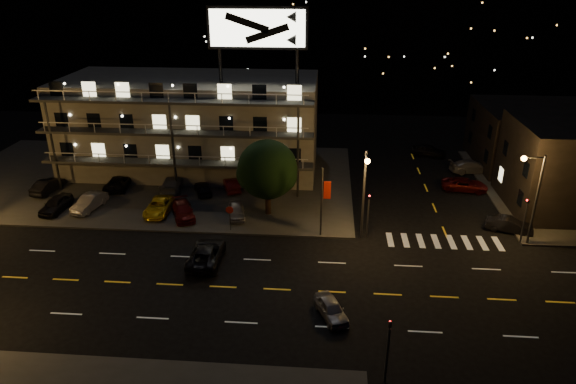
# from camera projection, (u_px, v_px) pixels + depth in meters

# --- Properties ---
(ground) EXTENTS (140.00, 140.00, 0.00)m
(ground) POSITION_uv_depth(u_px,v_px,m) (250.00, 288.00, 37.59)
(ground) COLOR black
(ground) RESTS_ON ground
(curb_nw) EXTENTS (44.00, 24.00, 0.15)m
(curb_nw) POSITION_uv_depth(u_px,v_px,m) (151.00, 179.00, 56.82)
(curb_nw) COLOR #373734
(curb_nw) RESTS_ON ground
(curb_ne) EXTENTS (16.00, 24.00, 0.15)m
(curb_ne) POSITION_uv_depth(u_px,v_px,m) (562.00, 191.00, 53.65)
(curb_ne) COLOR #373734
(curb_ne) RESTS_ON ground
(motel) EXTENTS (28.00, 13.80, 18.10)m
(motel) POSITION_uv_depth(u_px,v_px,m) (192.00, 124.00, 57.96)
(motel) COLOR #9B9787
(motel) RESTS_ON ground
(side_bldg_back) EXTENTS (14.06, 12.00, 7.00)m
(side_bldg_back) POSITION_uv_depth(u_px,v_px,m) (540.00, 137.00, 59.58)
(side_bldg_back) COLOR black
(side_bldg_back) RESTS_ON ground
(hill_backdrop) EXTENTS (120.00, 25.00, 24.00)m
(hill_backdrop) POSITION_uv_depth(u_px,v_px,m) (270.00, 26.00, 96.17)
(hill_backdrop) COLOR black
(hill_backdrop) RESTS_ON ground
(streetlight_nc) EXTENTS (0.44, 1.92, 8.00)m
(streetlight_nc) POSITION_uv_depth(u_px,v_px,m) (364.00, 187.00, 42.23)
(streetlight_nc) COLOR #2D2D30
(streetlight_nc) RESTS_ON ground
(streetlight_ne) EXTENTS (1.92, 0.44, 8.00)m
(streetlight_ne) POSITION_uv_depth(u_px,v_px,m) (533.00, 191.00, 41.57)
(streetlight_ne) COLOR #2D2D30
(streetlight_ne) RESTS_ON ground
(signal_nw) EXTENTS (0.20, 0.27, 4.60)m
(signal_nw) POSITION_uv_depth(u_px,v_px,m) (368.00, 211.00, 43.66)
(signal_nw) COLOR #2D2D30
(signal_nw) RESTS_ON ground
(signal_sw) EXTENTS (0.20, 0.27, 4.60)m
(signal_sw) POSITION_uv_depth(u_px,v_px,m) (388.00, 345.00, 28.15)
(signal_sw) COLOR #2D2D30
(signal_sw) RESTS_ON ground
(signal_ne) EXTENTS (0.27, 0.20, 4.60)m
(signal_ne) POSITION_uv_depth(u_px,v_px,m) (525.00, 216.00, 42.73)
(signal_ne) COLOR #2D2D30
(signal_ne) RESTS_ON ground
(banner_north) EXTENTS (0.83, 0.16, 6.40)m
(banner_north) POSITION_uv_depth(u_px,v_px,m) (323.00, 200.00, 43.51)
(banner_north) COLOR #2D2D30
(banner_north) RESTS_ON ground
(stop_sign) EXTENTS (0.91, 0.11, 2.61)m
(stop_sign) POSITION_uv_depth(u_px,v_px,m) (230.00, 214.00, 44.94)
(stop_sign) COLOR #2D2D30
(stop_sign) RESTS_ON ground
(tree) EXTENTS (5.74, 5.53, 7.23)m
(tree) POSITION_uv_depth(u_px,v_px,m) (267.00, 171.00, 46.99)
(tree) COLOR black
(tree) RESTS_ON curb_nw
(lot_car_0) EXTENTS (1.97, 4.26, 1.41)m
(lot_car_0) POSITION_uv_depth(u_px,v_px,m) (56.00, 204.00, 48.92)
(lot_car_0) COLOR black
(lot_car_0) RESTS_ON curb_nw
(lot_car_1) EXTENTS (2.28, 4.45, 1.40)m
(lot_car_1) POSITION_uv_depth(u_px,v_px,m) (89.00, 202.00, 49.27)
(lot_car_1) COLOR gray
(lot_car_1) RESTS_ON curb_nw
(lot_car_2) EXTENTS (2.16, 4.59, 1.27)m
(lot_car_2) POSITION_uv_depth(u_px,v_px,m) (159.00, 207.00, 48.58)
(lot_car_2) COLOR yellow
(lot_car_2) RESTS_ON curb_nw
(lot_car_3) EXTENTS (3.37, 4.75, 1.28)m
(lot_car_3) POSITION_uv_depth(u_px,v_px,m) (183.00, 211.00, 47.76)
(lot_car_3) COLOR #4F0C0B
(lot_car_3) RESTS_ON curb_nw
(lot_car_4) EXTENTS (2.29, 3.96, 1.27)m
(lot_car_4) POSITION_uv_depth(u_px,v_px,m) (236.00, 211.00, 47.74)
(lot_car_4) COLOR gray
(lot_car_4) RESTS_ON curb_nw
(lot_car_5) EXTENTS (1.98, 4.35, 1.38)m
(lot_car_5) POSITION_uv_depth(u_px,v_px,m) (48.00, 186.00, 53.10)
(lot_car_5) COLOR black
(lot_car_5) RESTS_ON curb_nw
(lot_car_6) EXTENTS (2.45, 4.81, 1.30)m
(lot_car_6) POSITION_uv_depth(u_px,v_px,m) (119.00, 182.00, 54.10)
(lot_car_6) COLOR black
(lot_car_6) RESTS_ON curb_nw
(lot_car_7) EXTENTS (2.42, 5.14, 1.45)m
(lot_car_7) POSITION_uv_depth(u_px,v_px,m) (173.00, 183.00, 53.57)
(lot_car_7) COLOR gray
(lot_car_7) RESTS_ON curb_nw
(lot_car_8) EXTENTS (2.73, 3.85, 1.22)m
(lot_car_8) POSITION_uv_depth(u_px,v_px,m) (203.00, 188.00, 52.69)
(lot_car_8) COLOR black
(lot_car_8) RESTS_ON curb_nw
(lot_car_9) EXTENTS (2.71, 4.09, 1.28)m
(lot_car_9) POSITION_uv_depth(u_px,v_px,m) (231.00, 184.00, 53.58)
(lot_car_9) COLOR #4F0C0B
(lot_car_9) RESTS_ON curb_nw
(side_car_0) EXTENTS (4.22, 2.56, 1.31)m
(side_car_0) POSITION_uv_depth(u_px,v_px,m) (509.00, 225.00, 45.40)
(side_car_0) COLOR black
(side_car_0) RESTS_ON ground
(side_car_1) EXTENTS (4.97, 2.78, 1.31)m
(side_car_1) POSITION_uv_depth(u_px,v_px,m) (465.00, 185.00, 53.81)
(side_car_1) COLOR #4F0C0B
(side_car_1) RESTS_ON ground
(side_car_2) EXTENTS (5.15, 2.77, 1.42)m
(side_car_2) POSITION_uv_depth(u_px,v_px,m) (471.00, 166.00, 58.59)
(side_car_2) COLOR gray
(side_car_2) RESTS_ON ground
(side_car_3) EXTENTS (4.44, 2.75, 1.41)m
(side_car_3) POSITION_uv_depth(u_px,v_px,m) (429.00, 150.00, 63.74)
(side_car_3) COLOR black
(side_car_3) RESTS_ON ground
(road_car_east) EXTENTS (2.69, 3.85, 1.22)m
(road_car_east) POSITION_uv_depth(u_px,v_px,m) (331.00, 309.00, 34.33)
(road_car_east) COLOR gray
(road_car_east) RESTS_ON ground
(road_car_west) EXTENTS (2.50, 5.33, 1.47)m
(road_car_west) POSITION_uv_depth(u_px,v_px,m) (206.00, 253.00, 40.71)
(road_car_west) COLOR black
(road_car_west) RESTS_ON ground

